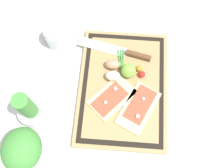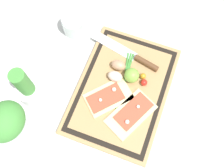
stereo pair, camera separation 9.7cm
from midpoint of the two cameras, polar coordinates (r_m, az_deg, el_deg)
ground_plane at (r=1.01m, az=4.98°, el=-1.90°), size 6.00×6.00×0.00m
cutting_board at (r=1.00m, az=5.03°, el=-1.71°), size 0.47×0.33×0.02m
pizza_slice_near at (r=0.96m, az=7.16°, el=-6.79°), size 0.21×0.17×0.02m
pizza_slice_far at (r=0.97m, az=1.96°, el=-3.20°), size 0.19×0.19×0.02m
knife at (r=1.04m, az=7.82°, el=5.46°), size 0.10×0.30×0.02m
egg_brown at (r=1.00m, az=4.20°, el=3.73°), size 0.04×0.06×0.04m
egg_pink at (r=0.98m, az=3.52°, el=1.30°), size 0.04×0.06×0.04m
lime at (r=0.98m, az=7.14°, el=1.51°), size 0.06×0.06×0.06m
cherry_tomato_red at (r=0.99m, az=9.76°, el=-0.05°), size 0.03×0.03×0.03m
cherry_tomato_yellow at (r=1.00m, az=9.52°, el=1.34°), size 0.02×0.02×0.02m
scallion_bunch at (r=0.99m, az=5.41°, el=-0.75°), size 0.28×0.06×0.01m
herb_pot at (r=0.97m, az=-15.11°, el=-1.44°), size 0.10×0.10×0.20m
sauce_jar at (r=1.09m, az=-5.78°, el=12.42°), size 0.09×0.09×0.09m
herb_glass at (r=0.88m, az=-18.49°, el=-8.70°), size 0.13×0.12×0.22m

